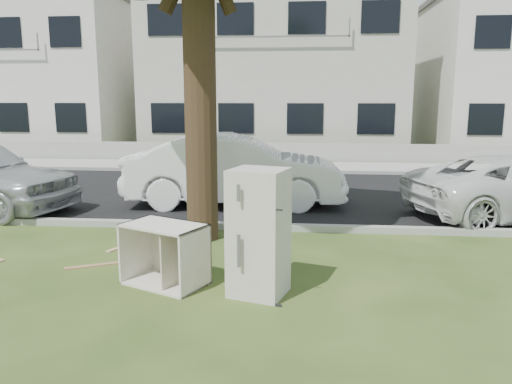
{
  "coord_description": "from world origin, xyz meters",
  "views": [
    {
      "loc": [
        1.31,
        -6.48,
        2.42
      ],
      "look_at": [
        0.64,
        0.6,
        1.07
      ],
      "focal_mm": 35.0,
      "sensor_mm": 36.0,
      "label": 1
    }
  ],
  "objects": [
    {
      "name": "ground",
      "position": [
        0.0,
        0.0,
        0.0
      ],
      "size": [
        120.0,
        120.0,
        0.0
      ],
      "primitive_type": "plane",
      "color": "#284016"
    },
    {
      "name": "road",
      "position": [
        0.0,
        6.0,
        0.01
      ],
      "size": [
        120.0,
        7.0,
        0.01
      ],
      "primitive_type": "cube",
      "color": "black",
      "rests_on": "ground"
    },
    {
      "name": "kerb_near",
      "position": [
        0.0,
        2.45,
        0.0
      ],
      "size": [
        120.0,
        0.18,
        0.12
      ],
      "primitive_type": "cube",
      "color": "gray",
      "rests_on": "ground"
    },
    {
      "name": "kerb_far",
      "position": [
        0.0,
        9.55,
        0.0
      ],
      "size": [
        120.0,
        0.18,
        0.12
      ],
      "primitive_type": "cube",
      "color": "gray",
      "rests_on": "ground"
    },
    {
      "name": "sidewalk",
      "position": [
        0.0,
        11.0,
        0.01
      ],
      "size": [
        120.0,
        2.8,
        0.01
      ],
      "primitive_type": "cube",
      "color": "gray",
      "rests_on": "ground"
    },
    {
      "name": "low_wall",
      "position": [
        0.0,
        12.6,
        0.35
      ],
      "size": [
        120.0,
        0.15,
        0.7
      ],
      "primitive_type": "cube",
      "color": "gray",
      "rests_on": "ground"
    },
    {
      "name": "townhouse_left",
      "position": [
        -12.0,
        17.5,
        3.52
      ],
      "size": [
        10.2,
        8.16,
        7.04
      ],
      "color": "silver",
      "rests_on": "ground"
    },
    {
      "name": "townhouse_center",
      "position": [
        0.0,
        17.5,
        3.72
      ],
      "size": [
        11.22,
        8.16,
        7.44
      ],
      "color": "#B6B7A7",
      "rests_on": "ground"
    },
    {
      "name": "fridge",
      "position": [
        0.79,
        -0.59,
        0.79
      ],
      "size": [
        0.79,
        0.76,
        1.58
      ],
      "primitive_type": "cube",
      "rotation": [
        0.0,
        0.0,
        -0.29
      ],
      "color": "#B8B3A6",
      "rests_on": "ground"
    },
    {
      "name": "cabinet",
      "position": [
        -0.46,
        -0.37,
        0.4
      ],
      "size": [
        1.21,
        1.03,
        0.81
      ],
      "primitive_type": "cube",
      "rotation": [
        0.0,
        0.0,
        -0.44
      ],
      "color": "white",
      "rests_on": "ground"
    },
    {
      "name": "plank_a",
      "position": [
        -1.6,
        0.25,
        0.01
      ],
      "size": [
        0.96,
        0.53,
        0.02
      ],
      "primitive_type": "cube",
      "rotation": [
        0.0,
        0.0,
        0.46
      ],
      "color": "#9C6E4B",
      "rests_on": "ground"
    },
    {
      "name": "plank_c",
      "position": [
        -1.6,
        1.19,
        0.01
      ],
      "size": [
        0.39,
        0.69,
        0.02
      ],
      "primitive_type": "cube",
      "rotation": [
        0.0,
        0.0,
        1.12
      ],
      "color": "tan",
      "rests_on": "ground"
    },
    {
      "name": "car_center",
      "position": [
        -0.2,
        4.57,
        0.8
      ],
      "size": [
        4.98,
        1.99,
        1.61
      ],
      "primitive_type": "imported",
      "rotation": [
        0.0,
        0.0,
        1.63
      ],
      "color": "white",
      "rests_on": "ground"
    }
  ]
}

